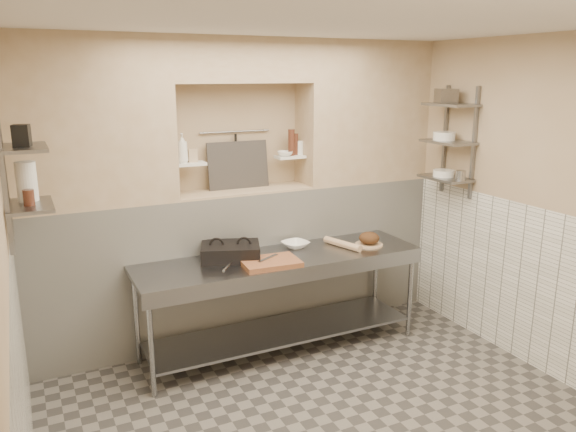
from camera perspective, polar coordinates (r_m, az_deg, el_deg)
floor at (r=4.43m, az=4.58°, el=-20.67°), size 4.00×3.90×0.10m
ceiling at (r=3.65m, az=5.53°, el=19.96°), size 4.00×3.90×0.10m
wall_right at (r=5.12m, az=25.13°, el=0.69°), size 0.10×3.90×2.80m
wall_back at (r=5.55m, az=-5.59°, el=2.94°), size 4.00×0.10×2.80m
backwall_lower at (r=5.51m, az=-4.50°, el=-4.67°), size 4.00×0.40×1.40m
alcove_sill at (r=5.32m, az=-4.65°, el=2.58°), size 1.30×0.40×0.02m
backwall_pillar_left at (r=4.91m, az=-19.57°, el=8.98°), size 1.35×0.40×1.40m
backwall_pillar_right at (r=5.83m, az=7.63°, el=10.37°), size 1.35×0.40×1.40m
backwall_header at (r=5.21m, az=-4.92°, el=15.50°), size 1.30×0.40×0.40m
wainscot_left at (r=3.59m, az=-25.18°, el=-17.01°), size 0.02×3.90×1.40m
wainscot_right at (r=5.27m, az=23.92°, el=-6.79°), size 0.02×3.90×1.40m
alcove_shelf_left at (r=5.11m, az=-9.96°, el=5.24°), size 0.28×0.16×0.02m
alcove_shelf_right at (r=5.47m, az=0.20°, el=6.03°), size 0.28×0.16×0.02m
utensil_rail at (r=5.40m, az=-5.43°, el=8.53°), size 0.70×0.02×0.02m
hanging_steel at (r=5.40m, az=-5.31°, el=6.72°), size 0.02×0.02×0.30m
splash_panel at (r=5.37m, az=-5.09°, el=5.18°), size 0.60×0.08×0.45m
shelf_rail_left_a at (r=4.42m, az=-26.86°, el=3.82°), size 0.03×0.03×0.95m
shelf_rail_left_b at (r=4.02m, az=-26.89°, el=2.93°), size 0.03×0.03×0.95m
wall_shelf_left_lower at (r=4.26m, az=-24.77°, el=0.95°), size 0.30×0.50×0.02m
wall_shelf_left_upper at (r=4.19m, az=-25.33°, el=6.28°), size 0.30×0.50×0.03m
shelf_rail_right_a at (r=5.85m, az=15.65°, el=7.53°), size 0.03×0.03×1.05m
shelf_rail_right_b at (r=5.56m, az=18.36°, el=7.00°), size 0.03×0.03×1.05m
wall_shelf_right_lower at (r=5.66m, az=15.71°, el=3.73°), size 0.30×0.50×0.02m
wall_shelf_right_mid at (r=5.61m, az=15.95°, el=7.24°), size 0.30×0.50×0.02m
wall_shelf_right_upper at (r=5.59m, az=16.19°, el=10.81°), size 0.30×0.50×0.03m
prep_table at (r=5.09m, az=-0.71°, el=-6.95°), size 2.60×0.70×0.90m
panini_press at (r=4.95m, az=-5.86°, el=-3.64°), size 0.60×0.52×0.14m
cutting_board at (r=4.80m, az=-1.81°, el=-4.74°), size 0.51×0.37×0.04m
knife_blade at (r=4.83m, az=-2.04°, el=-4.28°), size 0.24×0.15×0.01m
tongs at (r=4.63m, az=-6.14°, el=-5.09°), size 0.16×0.21×0.02m
mixing_bowl at (r=5.26m, az=0.76°, el=-2.92°), size 0.28×0.28×0.06m
rolling_pin at (r=5.29m, az=5.55°, el=-2.84°), size 0.19×0.43×0.07m
bread_board at (r=5.39m, az=8.22°, el=-2.89°), size 0.26×0.26×0.02m
bread_loaf at (r=5.37m, az=8.25°, el=-2.23°), size 0.19×0.19×0.12m
bottle_soap at (r=5.07m, az=-10.70°, el=6.78°), size 0.13×0.13×0.26m
jar_alcove at (r=5.14m, az=-9.72°, el=6.11°), size 0.08×0.08×0.12m
bowl_alcove at (r=5.43m, az=-0.31°, el=6.36°), size 0.17×0.17×0.05m
condiment_a at (r=5.51m, az=0.74°, el=7.31°), size 0.06×0.06×0.21m
condiment_b at (r=5.46m, az=0.34°, el=7.49°), size 0.06×0.06×0.25m
condiment_c at (r=5.54m, az=1.17°, el=6.95°), size 0.08×0.08×0.13m
jug_left at (r=4.34m, az=-25.02°, el=3.21°), size 0.14×0.14×0.28m
jar_left at (r=4.19m, az=-24.84°, el=1.71°), size 0.07×0.07×0.11m
box_left_upper at (r=4.14m, az=-25.45°, el=7.38°), size 0.12×0.12×0.15m
bowl_right at (r=5.68m, az=15.54°, el=4.21°), size 0.21×0.21×0.06m
canister_right at (r=5.51m, az=17.15°, el=3.96°), size 0.09×0.09×0.09m
bowl_right_mid at (r=5.65m, az=15.58°, el=7.84°), size 0.21×0.21×0.08m
basket_right at (r=5.63m, az=15.77°, el=11.66°), size 0.24×0.26×0.13m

